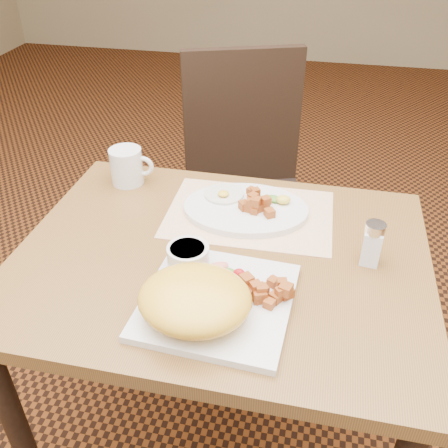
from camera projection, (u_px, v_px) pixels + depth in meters
ground at (222, 447)px, 1.52m from camera, size 8.00×8.00×0.00m
table at (221, 291)px, 1.16m from camera, size 0.90×0.70×0.75m
chair_far at (246, 179)px, 1.79m from camera, size 0.54×0.55×0.97m
placemat at (250, 214)px, 1.22m from camera, size 0.41×0.29×0.00m
plate_square at (217, 301)px, 0.96m from camera, size 0.29×0.29×0.02m
plate_oval at (246, 209)px, 1.22m from camera, size 0.32×0.25×0.02m
hollandaise_mound at (194, 300)px, 0.90m from camera, size 0.21×0.19×0.08m
ramekin at (188, 256)px, 1.02m from camera, size 0.09×0.09×0.05m
garnish_sq at (223, 271)px, 1.01m from camera, size 0.10×0.06×0.03m
fried_egg at (224, 194)px, 1.26m from camera, size 0.10×0.10×0.02m
garnish_ov at (279, 199)px, 1.23m from camera, size 0.07×0.04×0.02m
salt_shaker at (372, 243)px, 1.04m from camera, size 0.05×0.05×0.10m
coffee_mug at (127, 166)px, 1.32m from camera, size 0.12×0.09×0.10m
home_fries_sq at (265, 291)px, 0.95m from camera, size 0.11×0.10×0.04m
home_fries_ov at (255, 203)px, 1.20m from camera, size 0.09×0.09×0.04m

